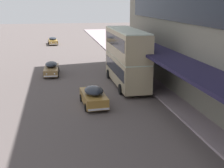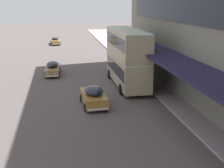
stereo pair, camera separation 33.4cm
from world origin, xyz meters
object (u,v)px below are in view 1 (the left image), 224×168
at_px(transit_bus_kerbside_front, 126,56).
at_px(sedan_lead_mid, 51,68).
at_px(sedan_lead_near, 53,41).
at_px(sedan_trailing_near, 94,96).

relative_size(transit_bus_kerbside_front, sedan_lead_mid, 2.04).
bearing_deg(sedan_lead_near, sedan_trailing_near, -85.17).
relative_size(sedan_lead_mid, sedan_trailing_near, 1.09).
xyz_separation_m(sedan_lead_near, sedan_lead_mid, (-0.21, -27.02, 0.03)).
bearing_deg(sedan_lead_mid, sedan_lead_near, 89.56).
bearing_deg(sedan_trailing_near, transit_bus_kerbside_front, 54.67).
bearing_deg(sedan_lead_mid, transit_bus_kerbside_front, -39.72).
height_order(transit_bus_kerbside_front, sedan_lead_near, transit_bus_kerbside_front).
bearing_deg(transit_bus_kerbside_front, sedan_trailing_near, -125.33).
height_order(sedan_lead_near, sedan_trailing_near, sedan_trailing_near).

